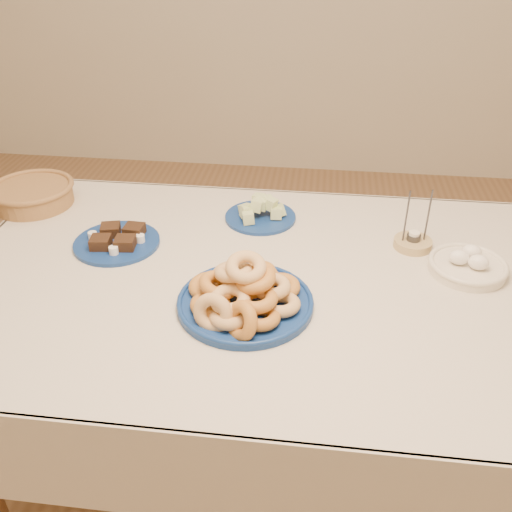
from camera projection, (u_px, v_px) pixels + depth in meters
The scene contains 8 objects.
ground at pixel (258, 457), 1.96m from camera, with size 5.00×5.00×0.00m, color #886140.
dining_table at pixel (258, 308), 1.62m from camera, with size 1.71×1.11×0.75m.
donut_platter at pixel (244, 295), 1.42m from camera, with size 0.46×0.46×0.16m.
melon_plate at pixel (261, 212), 1.83m from camera, with size 0.25×0.25×0.08m.
brownie_plate at pixel (117, 241), 1.70m from camera, with size 0.31×0.31×0.05m.
wicker_basket at pixel (33, 194), 1.91m from camera, with size 0.36×0.36×0.07m.
candle_holder at pixel (413, 242), 1.69m from camera, with size 0.13×0.13×0.19m.
egg_bowl at pixel (468, 265), 1.57m from camera, with size 0.25×0.25×0.07m.
Camera 1 is at (0.15, -1.28, 1.63)m, focal length 40.00 mm.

